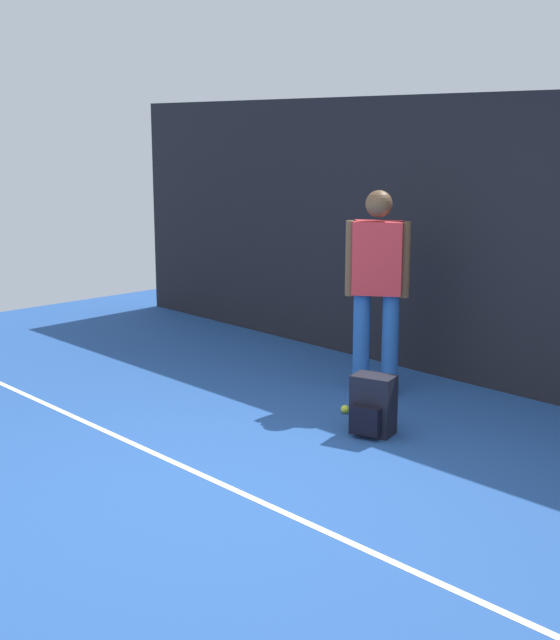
# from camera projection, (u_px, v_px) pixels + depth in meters

# --- Properties ---
(ground_plane) EXTENTS (12.00, 12.00, 0.00)m
(ground_plane) POSITION_uv_depth(u_px,v_px,m) (233.00, 485.00, 5.51)
(ground_plane) COLOR #234C93
(back_fence) EXTENTS (10.00, 0.10, 2.48)m
(back_fence) POSITION_uv_depth(u_px,v_px,m) (510.00, 246.00, 7.25)
(back_fence) COLOR black
(back_fence) RESTS_ON ground
(court_line) EXTENTS (9.00, 0.05, 0.00)m
(court_line) POSITION_uv_depth(u_px,v_px,m) (228.00, 487.00, 5.48)
(court_line) COLOR white
(court_line) RESTS_ON ground
(tennis_player) EXTENTS (0.45, 0.42, 1.70)m
(tennis_player) POSITION_uv_depth(u_px,v_px,m) (377.00, 280.00, 7.23)
(tennis_player) COLOR #2659A5
(tennis_player) RESTS_ON ground
(backpack) EXTENTS (0.35, 0.34, 0.44)m
(backpack) POSITION_uv_depth(u_px,v_px,m) (372.00, 406.00, 6.39)
(backpack) COLOR black
(backpack) RESTS_ON ground
(tennis_ball_near_player) EXTENTS (0.07, 0.07, 0.07)m
(tennis_ball_near_player) POSITION_uv_depth(u_px,v_px,m) (345.00, 409.00, 6.89)
(tennis_ball_near_player) COLOR #CCE033
(tennis_ball_near_player) RESTS_ON ground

